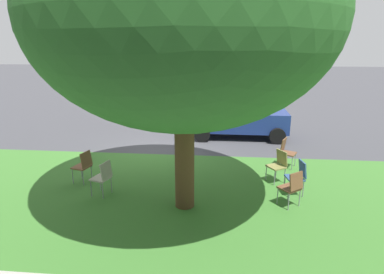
# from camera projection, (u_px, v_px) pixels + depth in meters

# --- Properties ---
(ground) EXTENTS (80.00, 80.00, 0.00)m
(ground) POSITION_uv_depth(u_px,v_px,m) (156.00, 152.00, 11.28)
(ground) COLOR #424247
(grass_verge) EXTENTS (48.00, 6.00, 0.01)m
(grass_verge) POSITION_uv_depth(u_px,v_px,m) (130.00, 194.00, 8.22)
(grass_verge) COLOR #3D752D
(grass_verge) RESTS_ON ground
(street_tree) EXTENTS (6.14, 6.14, 6.43)m
(street_tree) POSITION_uv_depth(u_px,v_px,m) (184.00, 17.00, 6.47)
(street_tree) COLOR brown
(street_tree) RESTS_ON ground
(chair_0) EXTENTS (0.57, 0.57, 0.88)m
(chair_0) POSITION_uv_depth(u_px,v_px,m) (278.00, 164.00, 8.82)
(chair_0) COLOR olive
(chair_0) RESTS_ON ground
(chair_1) EXTENTS (0.48, 0.48, 0.88)m
(chair_1) POSITION_uv_depth(u_px,v_px,m) (298.00, 175.00, 8.08)
(chair_1) COLOR #335184
(chair_1) RESTS_ON ground
(chair_2) EXTENTS (0.52, 0.51, 0.88)m
(chair_2) POSITION_uv_depth(u_px,v_px,m) (103.00, 176.00, 8.03)
(chair_2) COLOR #ADA393
(chair_2) RESTS_ON ground
(chair_3) EXTENTS (0.58, 0.58, 0.88)m
(chair_3) POSITION_uv_depth(u_px,v_px,m) (292.00, 186.00, 7.46)
(chair_3) COLOR brown
(chair_3) RESTS_ON ground
(chair_4) EXTENTS (0.51, 0.51, 0.88)m
(chair_4) POSITION_uv_depth(u_px,v_px,m) (83.00, 164.00, 8.76)
(chair_4) COLOR brown
(chair_4) RESTS_ON ground
(chair_5) EXTENTS (0.56, 0.55, 0.88)m
(chair_5) POSITION_uv_depth(u_px,v_px,m) (286.00, 151.00, 9.86)
(chair_5) COLOR brown
(chair_5) RESTS_ON ground
(parked_car) EXTENTS (3.70, 1.92, 1.65)m
(parked_car) POSITION_uv_depth(u_px,v_px,m) (240.00, 116.00, 12.91)
(parked_car) COLOR navy
(parked_car) RESTS_ON ground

